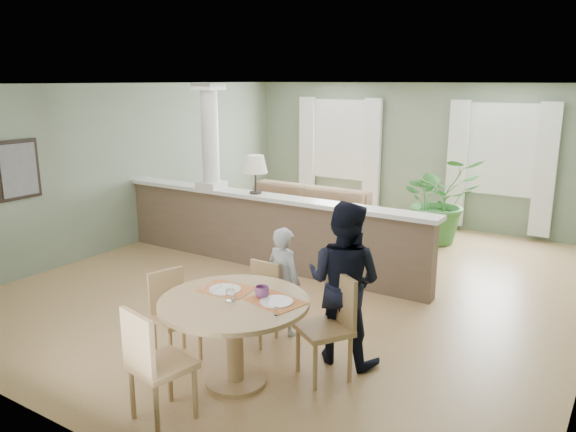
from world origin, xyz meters
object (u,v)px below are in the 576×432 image
Objects in this scene: chair_far_man at (331,321)px; chair_near at (153,361)px; houseplant at (440,200)px; man_person at (344,283)px; child_person at (284,281)px; dining_table at (235,317)px; sofa at (298,213)px; chair_far_boy at (260,298)px; chair_side at (173,311)px.

chair_far_man is 1.00× the size of chair_near.
houseplant is 0.92× the size of man_person.
houseplant reaches higher than child_person.
child_person is at bearing -93.57° from houseplant.
child_person is at bearing 100.63° from dining_table.
child_person is 0.88m from man_person.
chair_near is 0.61× the size of man_person.
sofa is at bearing -50.65° from child_person.
chair_far_boy is 0.70× the size of child_person.
man_person is (-0.05, 0.34, 0.27)m from chair_far_man.
sofa is 3.36× the size of chair_side.
chair_side is 1.74m from man_person.
man_person is (1.47, 0.88, 0.32)m from chair_side.
chair_near is at bearing -69.50° from sofa.
man_person is at bearing 3.09° from chair_far_boy.
chair_near reaches higher than chair_far_boy.
dining_table is 1.16m from child_person.
chair_near is (-0.18, -0.85, -0.10)m from dining_table.
chair_near is 0.82× the size of child_person.
houseplant is 1.51× the size of chair_far_man.
houseplant is 4.75m from chair_far_boy.
child_person is (0.15, 0.26, 0.14)m from chair_far_boy.
dining_table reaches higher than sofa.
sofa is 3.02× the size of chair_near.
chair_far_boy is 0.95m from chair_side.
sofa is at bearing -153.80° from houseplant.
chair_near is 1.98m from man_person.
houseplant is 5.62m from chair_side.
houseplant is 4.48m from child_person.
chair_far_boy is 0.52× the size of man_person.
chair_near reaches higher than chair_side.
dining_table is at bearing -64.27° from sofa.
chair_far_man is (0.60, -5.00, -0.20)m from houseplant.
houseplant is at bearing 84.25° from chair_far_boy.
dining_table is at bearing -68.39° from chair_far_boy.
chair_near is 1.99m from child_person.
chair_far_man reaches higher than dining_table.
man_person reaches higher than sofa.
dining_table reaches higher than chair_far_boy.
houseplant is at bearing 129.74° from chair_far_man.
chair_far_boy is at bearing 112.21° from dining_table.
man_person reaches higher than chair_far_boy.
chair_far_man reaches higher than chair_far_boy.
chair_near is (-0.84, -1.45, 0.00)m from chair_far_man.
man_person reaches higher than chair_far_man.
chair_far_boy is 0.33m from child_person.
chair_far_man is at bearing 158.72° from child_person.
dining_table is 1.52× the size of chair_side.
chair_side is 1.25m from child_person.
chair_far_man is (1.03, -0.28, 0.08)m from chair_far_boy.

